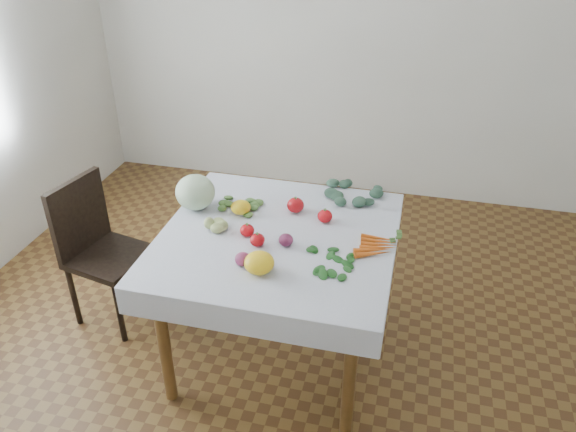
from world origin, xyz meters
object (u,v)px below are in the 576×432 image
(cabbage, at_px, (195,192))
(carrot_bunch, at_px, (376,246))
(chair, at_px, (97,242))
(heirloom_back, at_px, (241,207))
(table, at_px, (278,252))

(cabbage, xyz_separation_m, carrot_bunch, (0.95, -0.15, -0.08))
(chair, relative_size, heirloom_back, 8.37)
(cabbage, bearing_deg, table, -17.84)
(cabbage, bearing_deg, chair, -172.79)
(table, bearing_deg, carrot_bunch, 0.25)
(table, distance_m, carrot_bunch, 0.49)
(chair, distance_m, cabbage, 0.69)
(heirloom_back, height_order, carrot_bunch, heirloom_back)
(table, relative_size, chair, 1.17)
(cabbage, xyz_separation_m, heirloom_back, (0.24, -0.00, -0.06))
(table, height_order, cabbage, cabbage)
(table, xyz_separation_m, carrot_bunch, (0.47, 0.00, 0.12))
(chair, xyz_separation_m, carrot_bunch, (1.54, -0.08, 0.28))
(cabbage, relative_size, heirloom_back, 1.99)
(heirloom_back, xyz_separation_m, carrot_bunch, (0.71, -0.15, -0.02))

